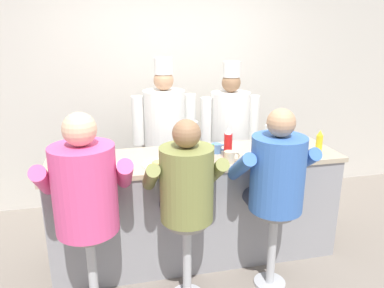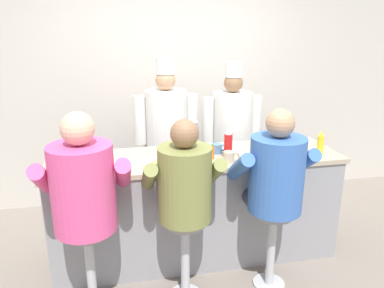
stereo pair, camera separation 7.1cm
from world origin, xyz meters
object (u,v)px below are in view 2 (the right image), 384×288
at_px(water_pitcher_clear, 273,135).
at_px(diner_seated_olive, 184,188).
at_px(coffee_mug_tan, 230,157).
at_px(mustard_bottle_yellow, 320,143).
at_px(napkin_dispenser_chrome, 267,151).
at_px(hot_sauce_bottle_orange, 212,152).
at_px(cup_stack_steel, 192,139).
at_px(diner_seated_blue, 274,178).
at_px(cook_in_whites_near, 167,132).
at_px(cook_in_whites_far, 232,132).
at_px(diner_seated_pink, 84,191).
at_px(ketchup_bottle_red, 228,144).
at_px(coffee_mug_blue, 217,148).
at_px(breakfast_plate, 159,164).
at_px(cereal_bowl, 122,168).

height_order(water_pitcher_clear, diner_seated_olive, diner_seated_olive).
height_order(water_pitcher_clear, coffee_mug_tan, water_pitcher_clear).
relative_size(mustard_bottle_yellow, napkin_dispenser_chrome, 1.48).
height_order(hot_sauce_bottle_orange, cup_stack_steel, cup_stack_steel).
distance_m(napkin_dispenser_chrome, diner_seated_blue, 0.37).
distance_m(coffee_mug_tan, cook_in_whites_near, 1.13).
relative_size(cup_stack_steel, diner_seated_blue, 0.21).
xyz_separation_m(napkin_dispenser_chrome, cook_in_whites_far, (0.01, 0.99, -0.11)).
height_order(mustard_bottle_yellow, diner_seated_pink, diner_seated_pink).
bearing_deg(ketchup_bottle_red, coffee_mug_blue, 112.22).
relative_size(breakfast_plate, cup_stack_steel, 0.90).
bearing_deg(coffee_mug_blue, hot_sauce_bottle_orange, -118.90).
distance_m(napkin_dispenser_chrome, diner_seated_pink, 1.51).
bearing_deg(cereal_bowl, diner_seated_pink, -130.45).
xyz_separation_m(cereal_bowl, cook_in_whites_near, (0.50, 1.06, -0.03)).
xyz_separation_m(water_pitcher_clear, diner_seated_blue, (-0.28, -0.70, -0.12)).
relative_size(coffee_mug_blue, cook_in_whites_far, 0.08).
height_order(water_pitcher_clear, coffee_mug_blue, water_pitcher_clear).
bearing_deg(cup_stack_steel, cereal_bowl, -160.10).
height_order(napkin_dispenser_chrome, diner_seated_olive, diner_seated_olive).
xyz_separation_m(ketchup_bottle_red, cook_in_whites_far, (0.32, 0.90, -0.16)).
relative_size(breakfast_plate, cook_in_whites_far, 0.17).
xyz_separation_m(coffee_mug_blue, diner_seated_blue, (0.29, -0.58, -0.07)).
xyz_separation_m(water_pitcher_clear, diner_seated_pink, (-1.67, -0.70, -0.10)).
height_order(ketchup_bottle_red, diner_seated_blue, diner_seated_blue).
bearing_deg(cup_stack_steel, breakfast_plate, -151.33).
bearing_deg(diner_seated_olive, diner_seated_blue, 0.19).
height_order(mustard_bottle_yellow, diner_seated_blue, diner_seated_blue).
distance_m(hot_sauce_bottle_orange, napkin_dispenser_chrome, 0.46).
height_order(water_pitcher_clear, napkin_dispenser_chrome, water_pitcher_clear).
distance_m(water_pitcher_clear, diner_seated_blue, 0.76).
distance_m(ketchup_bottle_red, diner_seated_blue, 0.52).
height_order(hot_sauce_bottle_orange, napkin_dispenser_chrome, napkin_dispenser_chrome).
height_order(water_pitcher_clear, diner_seated_pink, diner_seated_pink).
distance_m(mustard_bottle_yellow, cook_in_whites_far, 1.10).
bearing_deg(coffee_mug_blue, cup_stack_steel, -167.85).
height_order(coffee_mug_blue, coffee_mug_tan, coffee_mug_tan).
distance_m(coffee_mug_tan, diner_seated_blue, 0.41).
xyz_separation_m(coffee_mug_blue, coffee_mug_tan, (0.03, -0.27, 0.01)).
xyz_separation_m(hot_sauce_bottle_orange, napkin_dispenser_chrome, (0.45, -0.09, 0.01)).
bearing_deg(diner_seated_pink, diner_seated_olive, -0.37).
height_order(coffee_mug_blue, diner_seated_pink, diner_seated_pink).
bearing_deg(water_pitcher_clear, ketchup_bottle_red, -153.47).
relative_size(hot_sauce_bottle_orange, diner_seated_blue, 0.08).
relative_size(hot_sauce_bottle_orange, coffee_mug_blue, 0.89).
relative_size(diner_seated_olive, diner_seated_blue, 0.97).
bearing_deg(cereal_bowl, napkin_dispenser_chrome, 1.60).
xyz_separation_m(cereal_bowl, cup_stack_steel, (0.60, 0.22, 0.13)).
bearing_deg(cook_in_whites_near, ketchup_bottle_red, -67.00).
xyz_separation_m(hot_sauce_bottle_orange, water_pitcher_clear, (0.65, 0.26, 0.03)).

